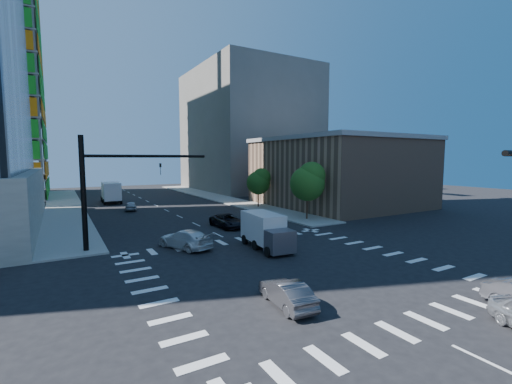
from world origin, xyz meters
TOP-DOWN VIEW (x-y plane):
  - ground at (0.00, 0.00)m, footprint 160.00×160.00m
  - road_markings at (0.00, 0.00)m, footprint 20.00×20.00m
  - sidewalk_ne at (12.50, 40.00)m, footprint 5.00×60.00m
  - sidewalk_nw at (-12.50, 40.00)m, footprint 5.00×60.00m
  - commercial_building at (25.00, 22.00)m, footprint 20.50×22.50m
  - bg_building_ne at (27.00, 55.00)m, footprint 24.00×30.00m
  - signal_mast_nw at (-10.00, 11.50)m, footprint 10.20×0.40m
  - tree_south at (12.63, 13.90)m, footprint 4.16×4.16m
  - tree_north at (12.93, 25.90)m, footprint 3.54×3.52m
  - car_nb_far at (2.35, 14.77)m, footprint 2.54×5.16m
  - car_sb_near at (-4.34, 8.77)m, footprint 3.94×5.64m
  - car_sb_mid at (-4.37, 32.43)m, footprint 2.19×3.97m
  - car_sb_cross at (-3.54, -4.49)m, footprint 1.81×4.09m
  - box_truck_near at (1.34, 5.08)m, footprint 2.75×5.58m
  - box_truck_far at (-5.66, 43.19)m, footprint 2.99×6.62m

SIDE VIEW (x-z plane):
  - ground at x=0.00m, z-range 0.00..0.00m
  - road_markings at x=0.00m, z-range 0.00..0.01m
  - sidewalk_ne at x=12.50m, z-range 0.00..0.15m
  - sidewalk_nw at x=-12.50m, z-range 0.00..0.15m
  - car_sb_mid at x=-4.37m, z-range 0.00..1.28m
  - car_sb_cross at x=-3.54m, z-range 0.00..1.31m
  - car_nb_far at x=2.35m, z-range 0.00..1.41m
  - car_sb_near at x=-4.34m, z-range 0.00..1.52m
  - box_truck_near at x=1.34m, z-range -0.16..2.67m
  - box_truck_far at x=-5.66m, z-range -0.20..3.23m
  - tree_north at x=12.93m, z-range 1.10..6.88m
  - tree_south at x=12.63m, z-range 1.27..8.10m
  - commercial_building at x=25.00m, z-range 0.01..10.61m
  - signal_mast_nw at x=-10.00m, z-range 0.99..9.99m
  - bg_building_ne at x=27.00m, z-range 0.00..28.00m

